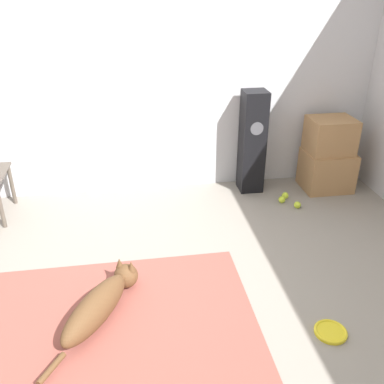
{
  "coord_description": "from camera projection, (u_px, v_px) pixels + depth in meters",
  "views": [
    {
      "loc": [
        0.11,
        -1.97,
        1.99
      ],
      "look_at": [
        0.58,
        1.02,
        0.45
      ],
      "focal_mm": 40.0,
      "sensor_mm": 36.0,
      "label": 1
    }
  ],
  "objects": [
    {
      "name": "cardboard_box_lower",
      "position": [
        327.0,
        170.0,
        4.39
      ],
      "size": [
        0.48,
        0.4,
        0.4
      ],
      "color": "#A87A4C",
      "rests_on": "ground_plane"
    },
    {
      "name": "tennis_ball_loose_on_carpet",
      "position": [
        285.0,
        195.0,
        4.25
      ],
      "size": [
        0.07,
        0.07,
        0.07
      ],
      "color": "#C6E033",
      "rests_on": "ground_plane"
    },
    {
      "name": "tennis_ball_by_boxes",
      "position": [
        282.0,
        200.0,
        4.17
      ],
      "size": [
        0.07,
        0.07,
        0.07
      ],
      "color": "#C6E033",
      "rests_on": "ground_plane"
    },
    {
      "name": "dog",
      "position": [
        101.0,
        303.0,
        2.74
      ],
      "size": [
        0.58,
        0.89,
        0.22
      ],
      "color": "brown",
      "rests_on": "area_rug"
    },
    {
      "name": "wall_back",
      "position": [
        111.0,
        63.0,
        3.89
      ],
      "size": [
        8.0,
        0.06,
        2.55
      ],
      "color": "silver",
      "rests_on": "ground_plane"
    },
    {
      "name": "floor_speaker",
      "position": [
        252.0,
        142.0,
        4.23
      ],
      "size": [
        0.23,
        0.23,
        1.02
      ],
      "color": "black",
      "rests_on": "ground_plane"
    },
    {
      "name": "area_rug",
      "position": [
        108.0,
        331.0,
        2.67
      ],
      "size": [
        1.9,
        1.43,
        0.01
      ],
      "color": "#934C42",
      "rests_on": "ground_plane"
    },
    {
      "name": "tennis_ball_near_speaker",
      "position": [
        297.0,
        205.0,
        4.07
      ],
      "size": [
        0.07,
        0.07,
        0.07
      ],
      "color": "#C6E033",
      "rests_on": "ground_plane"
    },
    {
      "name": "cardboard_box_upper",
      "position": [
        330.0,
        135.0,
        4.24
      ],
      "size": [
        0.44,
        0.36,
        0.35
      ],
      "color": "#A87A4C",
      "rests_on": "cardboard_box_lower"
    },
    {
      "name": "frisbee",
      "position": [
        331.0,
        332.0,
        2.65
      ],
      "size": [
        0.2,
        0.2,
        0.03
      ],
      "color": "yellow",
      "rests_on": "ground_plane"
    },
    {
      "name": "ground_plane",
      "position": [
        125.0,
        338.0,
        2.62
      ],
      "size": [
        12.0,
        12.0,
        0.0
      ],
      "primitive_type": "plane",
      "color": "gray"
    }
  ]
}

